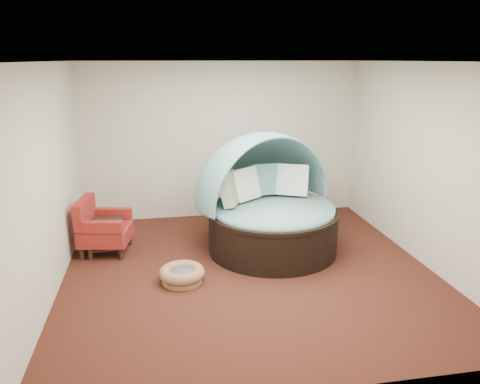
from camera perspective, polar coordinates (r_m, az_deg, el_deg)
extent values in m
plane|color=#4B2215|center=(6.57, 1.12, -9.59)|extent=(5.00, 5.00, 0.00)
plane|color=beige|center=(8.52, -2.14, 6.24)|extent=(5.00, 0.00, 5.00)
plane|color=beige|center=(3.80, 8.69, -6.41)|extent=(5.00, 0.00, 5.00)
plane|color=beige|center=(6.13, -22.37, 1.21)|extent=(0.00, 5.00, 5.00)
plane|color=beige|center=(7.03, 21.64, 3.04)|extent=(0.00, 5.00, 5.00)
plane|color=white|center=(5.93, 1.27, 15.62)|extent=(5.00, 5.00, 0.00)
cylinder|color=black|center=(7.14, 4.00, -4.91)|extent=(2.51, 2.51, 0.59)
cylinder|color=black|center=(7.03, 4.05, -2.49)|extent=(2.53, 2.53, 0.05)
cylinder|color=#8BC4BA|center=(7.02, 4.05, -2.16)|extent=(2.37, 2.37, 0.13)
cube|color=#365F45|center=(6.91, -1.35, 0.39)|extent=(0.46, 0.57, 0.52)
cube|color=white|center=(7.16, 0.59, 0.93)|extent=(0.57, 0.52, 0.52)
cube|color=#6299AA|center=(7.46, 3.25, 1.53)|extent=(0.52, 0.33, 0.52)
cube|color=white|center=(7.46, 6.43, 1.46)|extent=(0.57, 0.46, 0.52)
cylinder|color=olive|center=(6.31, -7.04, -10.55)|extent=(0.66, 0.66, 0.06)
torus|color=olive|center=(6.27, -7.07, -9.72)|extent=(0.75, 0.75, 0.15)
cylinder|color=#5D585C|center=(6.28, -7.07, -9.88)|extent=(0.45, 0.45, 0.09)
cylinder|color=black|center=(7.26, -18.72, -7.18)|extent=(0.08, 0.08, 0.17)
cylinder|color=black|center=(7.77, -17.44, -5.53)|extent=(0.08, 0.08, 0.17)
cylinder|color=black|center=(7.10, -14.25, -7.33)|extent=(0.08, 0.08, 0.17)
cylinder|color=black|center=(7.62, -13.26, -5.63)|extent=(0.08, 0.08, 0.17)
cube|color=maroon|center=(7.36, -16.05, -4.86)|extent=(0.83, 0.83, 0.25)
cube|color=maroon|center=(7.33, -18.42, -2.35)|extent=(0.25, 0.73, 0.42)
cube|color=maroon|center=(6.99, -16.44, -4.14)|extent=(0.59, 0.21, 0.17)
cube|color=maroon|center=(7.56, -15.22, -2.54)|extent=(0.59, 0.21, 0.17)
cube|color=black|center=(7.25, -16.19, -3.64)|extent=(0.53, 0.53, 0.04)
cube|color=black|center=(7.37, -15.98, -6.25)|extent=(0.47, 0.47, 0.03)
cube|color=black|center=(7.16, -17.84, -6.17)|extent=(0.05, 0.05, 0.46)
cube|color=black|center=(7.55, -17.51, -4.99)|extent=(0.05, 0.05, 0.46)
cube|color=black|center=(7.12, -14.48, -6.02)|extent=(0.05, 0.05, 0.46)
cube|color=black|center=(7.51, -14.33, -4.84)|extent=(0.05, 0.05, 0.46)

